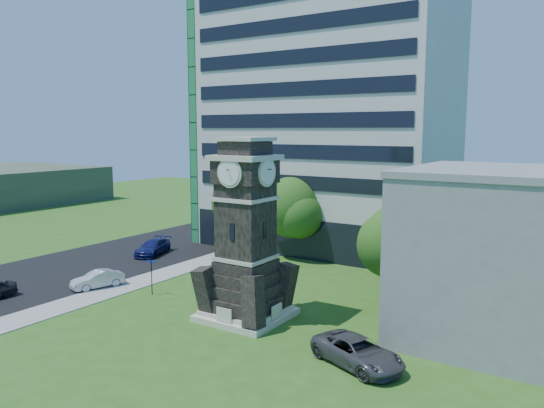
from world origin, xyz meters
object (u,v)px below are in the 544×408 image
Objects in this scene: car_street_mid at (98,279)px; street_sign at (151,273)px; car_street_north at (153,247)px; park_bench at (218,303)px; car_east_lot at (358,352)px; clock_tower at (246,242)px.

car_street_mid is 5.25m from street_sign.
car_street_mid is 0.80× the size of car_street_north.
park_bench is 6.80m from street_sign.
street_sign is at bearing 102.44° from car_east_lot.
car_east_lot reaches higher than park_bench.
clock_tower is at bearing -46.20° from car_street_north.
car_street_north is (-4.68, 10.70, 0.07)m from car_street_mid.
clock_tower is 6.20× the size of park_bench.
car_street_north is at bearing 131.67° from car_street_mid.
park_bench is (-11.87, 2.79, -0.23)m from car_east_lot.
park_bench is at bearing 179.73° from clock_tower.
car_street_mid is at bearing -179.71° from street_sign.
car_street_mid is at bearing 179.15° from park_bench.
clock_tower reaches higher than car_street_north.
clock_tower is 2.21× the size of car_east_lot.
car_street_mid is at bearing 106.98° from car_east_lot.
car_street_mid is 11.68m from car_street_north.
car_east_lot is 2.80× the size of park_bench.
car_street_mid is at bearing -85.28° from car_street_north.
car_street_north is at bearing 123.13° from street_sign.
car_east_lot is 12.20m from park_bench.
car_street_mid is 23.65m from car_east_lot.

